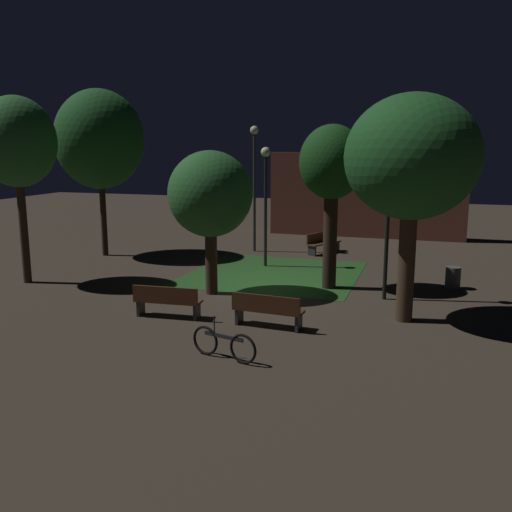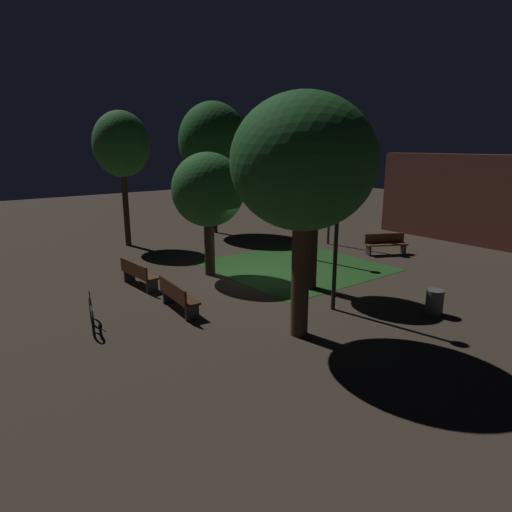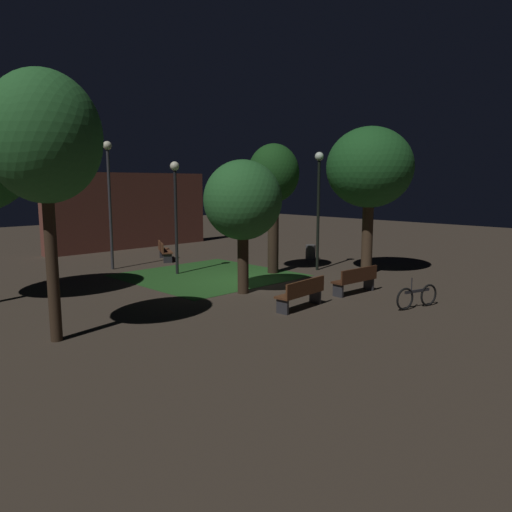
{
  "view_description": "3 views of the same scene",
  "coord_description": "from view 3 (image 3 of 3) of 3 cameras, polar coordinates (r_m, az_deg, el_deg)",
  "views": [
    {
      "loc": [
        5.17,
        -16.84,
        4.49
      ],
      "look_at": [
        -0.53,
        1.13,
        0.77
      ],
      "focal_mm": 39.23,
      "sensor_mm": 36.0,
      "label": 1
    },
    {
      "loc": [
        12.03,
        -9.34,
        4.62
      ],
      "look_at": [
        0.22,
        -0.26,
        0.82
      ],
      "focal_mm": 30.85,
      "sensor_mm": 36.0,
      "label": 2
    },
    {
      "loc": [
        -11.9,
        -12.74,
        3.64
      ],
      "look_at": [
        0.95,
        0.29,
        0.85
      ],
      "focal_mm": 33.86,
      "sensor_mm": 36.0,
      "label": 3
    }
  ],
  "objects": [
    {
      "name": "bench_front_left",
      "position": [
        16.23,
        11.73,
        -2.72
      ],
      "size": [
        1.83,
        0.62,
        0.88
      ],
      "color": "#422314",
      "rests_on": "ground"
    },
    {
      "name": "bench_near_trees",
      "position": [
        23.13,
        -10.84,
        0.67
      ],
      "size": [
        1.25,
        1.82,
        0.88
      ],
      "color": "brown",
      "rests_on": "ground"
    },
    {
      "name": "trash_bin",
      "position": [
        23.13,
        6.46,
        0.45
      ],
      "size": [
        0.47,
        0.47,
        0.7
      ],
      "primitive_type": "cylinder",
      "color": "#4C4C4C",
      "rests_on": "ground"
    },
    {
      "name": "tree_left_canopy",
      "position": [
        11.78,
        -23.77,
        12.55
      ],
      "size": [
        2.5,
        2.5,
        6.07
      ],
      "color": "#38281C",
      "rests_on": "ground"
    },
    {
      "name": "ground_plane",
      "position": [
        17.81,
        -1.51,
        -3.12
      ],
      "size": [
        60.0,
        60.0,
        0.0
      ],
      "primitive_type": "plane",
      "color": "#3D3328"
    },
    {
      "name": "bench_lawn_edge",
      "position": [
        14.06,
        5.43,
        -4.34
      ],
      "size": [
        1.83,
        0.6,
        0.88
      ],
      "color": "#512D19",
      "rests_on": "ground"
    },
    {
      "name": "building_wall_backdrop",
      "position": [
        27.81,
        -14.65,
        5.19
      ],
      "size": [
        9.63,
        0.8,
        4.17
      ],
      "primitive_type": "cube",
      "color": "brown",
      "rests_on": "ground"
    },
    {
      "name": "tree_right_canopy",
      "position": [
        15.69,
        -1.57,
        6.5
      ],
      "size": [
        2.55,
        2.55,
        4.37
      ],
      "color": "#38281C",
      "rests_on": "ground"
    },
    {
      "name": "lamp_post_plaza_east",
      "position": [
        19.34,
        -9.5,
        6.77
      ],
      "size": [
        0.36,
        0.36,
        4.45
      ],
      "color": "black",
      "rests_on": "ground"
    },
    {
      "name": "lamp_post_near_wall",
      "position": [
        20.13,
        7.41,
        7.57
      ],
      "size": [
        0.36,
        0.36,
        4.87
      ],
      "color": "black",
      "rests_on": "ground"
    },
    {
      "name": "lamp_post_path_center",
      "position": [
        21.02,
        -16.97,
        8.01
      ],
      "size": [
        0.36,
        0.36,
        5.31
      ],
      "color": "#333338",
      "rests_on": "ground"
    },
    {
      "name": "tree_near_wall",
      "position": [
        19.55,
        13.28,
        10.03
      ],
      "size": [
        3.36,
        3.36,
        5.78
      ],
      "color": "#423021",
      "rests_on": "ground"
    },
    {
      "name": "bicycle",
      "position": [
        14.89,
        18.48,
        -4.57
      ],
      "size": [
        1.61,
        0.47,
        0.93
      ],
      "color": "black",
      "rests_on": "ground"
    },
    {
      "name": "tree_back_left",
      "position": [
        19.3,
        2.08,
        9.31
      ],
      "size": [
        2.03,
        2.03,
        5.15
      ],
      "color": "#2D2116",
      "rests_on": "ground"
    },
    {
      "name": "grass_lawn",
      "position": [
        19.16,
        -5.64,
        -2.3
      ],
      "size": [
        5.92,
        5.89,
        0.01
      ],
      "primitive_type": "cube",
      "color": "#23511E",
      "rests_on": "ground"
    }
  ]
}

